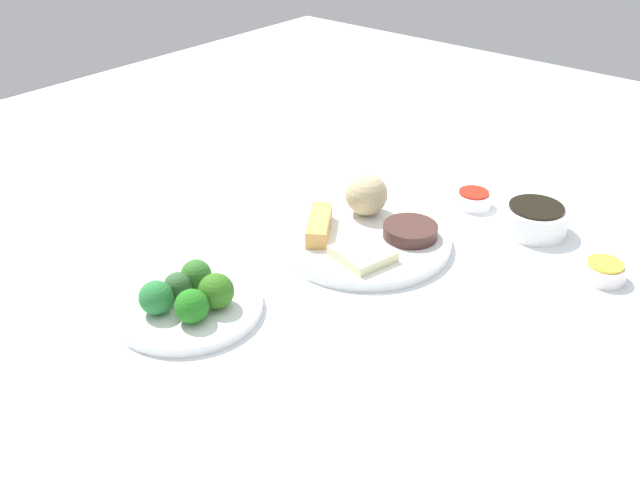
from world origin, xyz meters
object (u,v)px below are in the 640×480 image
soy_sauce_bowl (534,220)px  sauce_ramekin_hot_mustard (604,272)px  main_plate (364,239)px  broccoli_plate (188,306)px  sauce_ramekin_sweet_and_sour (473,200)px

soy_sauce_bowl → sauce_ramekin_hot_mustard: soy_sauce_bowl is taller
soy_sauce_bowl → sauce_ramekin_hot_mustard: 0.15m
main_plate → sauce_ramekin_hot_mustard: sauce_ramekin_hot_mustard is taller
main_plate → soy_sauce_bowl: bearing=138.0°
broccoli_plate → soy_sauce_bowl: (-0.50, 0.26, 0.01)m
sauce_ramekin_hot_mustard → broccoli_plate: bearing=-42.6°
main_plate → soy_sauce_bowl: (-0.21, 0.19, 0.01)m
main_plate → sauce_ramekin_hot_mustard: size_ratio=4.37×
broccoli_plate → sauce_ramekin_hot_mustard: (-0.43, 0.40, 0.00)m
sauce_ramekin_sweet_and_sour → sauce_ramekin_hot_mustard: size_ratio=1.00×
broccoli_plate → sauce_ramekin_sweet_and_sour: bearing=164.6°
main_plate → sauce_ramekin_sweet_and_sour: bearing=163.2°
broccoli_plate → sauce_ramekin_hot_mustard: sauce_ramekin_hot_mustard is taller
soy_sauce_bowl → sauce_ramekin_sweet_and_sour: 0.12m
soy_sauce_bowl → broccoli_plate: bearing=-27.5°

